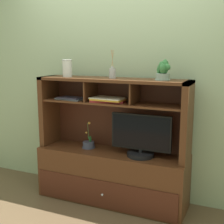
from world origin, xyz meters
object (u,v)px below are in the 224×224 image
object	(u,v)px
potted_orchid	(89,144)
magazine_stack_centre	(108,100)
media_console	(112,164)
potted_succulent	(163,71)
ceramic_vase	(67,68)
tv_monitor	(141,139)
diffuser_bottle	(112,73)
magazine_stack_left	(71,98)

from	to	relation	value
potted_orchid	magazine_stack_centre	distance (m)	0.57
media_console	potted_succulent	bearing A→B (deg)	0.55
ceramic_vase	potted_orchid	bearing A→B (deg)	2.51
tv_monitor	magazine_stack_centre	world-z (taller)	magazine_stack_centre
magazine_stack_centre	ceramic_vase	distance (m)	0.58
media_console	tv_monitor	size ratio (longest dim) A/B	2.60
magazine_stack_centre	ceramic_vase	bearing A→B (deg)	176.75
tv_monitor	potted_orchid	distance (m)	0.63
magazine_stack_centre	diffuser_bottle	bearing A→B (deg)	59.70
tv_monitor	diffuser_bottle	distance (m)	0.72
tv_monitor	magazine_stack_centre	size ratio (longest dim) A/B	1.69
ceramic_vase	potted_succulent	bearing A→B (deg)	1.10
media_console	magazine_stack_left	world-z (taller)	media_console
tv_monitor	magazine_stack_centre	xyz separation A→B (m)	(-0.36, 0.00, 0.37)
diffuser_bottle	magazine_stack_centre	bearing A→B (deg)	-120.30
diffuser_bottle	magazine_stack_left	bearing A→B (deg)	-174.62
potted_succulent	media_console	bearing A→B (deg)	-179.45
media_console	diffuser_bottle	bearing A→B (deg)	90.00
tv_monitor	potted_orchid	xyz separation A→B (m)	(-0.61, 0.04, -0.15)
potted_orchid	magazine_stack_left	world-z (taller)	magazine_stack_left
potted_orchid	potted_succulent	xyz separation A→B (m)	(0.80, 0.01, 0.81)
potted_orchid	magazine_stack_left	bearing A→B (deg)	-169.73
media_console	diffuser_bottle	size ratio (longest dim) A/B	5.61
magazine_stack_left	ceramic_vase	distance (m)	0.32
potted_succulent	ceramic_vase	distance (m)	1.04
potted_orchid	potted_succulent	world-z (taller)	potted_succulent
media_console	magazine_stack_centre	bearing A→B (deg)	-123.28
potted_orchid	diffuser_bottle	xyz separation A→B (m)	(0.28, 0.01, 0.78)
tv_monitor	potted_succulent	xyz separation A→B (m)	(0.19, 0.05, 0.67)
tv_monitor	magazine_stack_left	world-z (taller)	magazine_stack_left
media_console	potted_orchid	xyz separation A→B (m)	(-0.28, -0.00, 0.19)
media_console	magazine_stack_left	size ratio (longest dim) A/B	4.87
magazine_stack_centre	potted_succulent	xyz separation A→B (m)	(0.55, 0.05, 0.30)
media_console	ceramic_vase	size ratio (longest dim) A/B	8.67
magazine_stack_left	magazine_stack_centre	distance (m)	0.44
potted_orchid	diffuser_bottle	world-z (taller)	diffuser_bottle
potted_orchid	magazine_stack_centre	bearing A→B (deg)	-8.70
media_console	potted_orchid	bearing A→B (deg)	-179.08
media_console	tv_monitor	world-z (taller)	media_console
media_console	potted_succulent	size ratio (longest dim) A/B	8.18
media_console	potted_orchid	distance (m)	0.34
potted_orchid	potted_succulent	size ratio (longest dim) A/B	1.50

